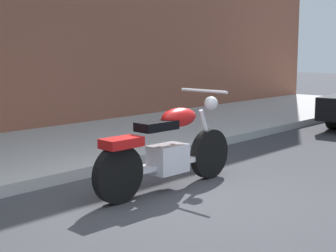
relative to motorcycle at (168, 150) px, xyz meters
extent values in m
plane|color=#38383D|center=(-0.43, -0.51, -0.46)|extent=(60.00, 60.00, 0.00)
cube|color=#ADADAD|center=(-0.43, 2.68, -0.39)|extent=(23.17, 3.20, 0.14)
cylinder|color=black|center=(0.74, -0.03, -0.16)|extent=(0.62, 0.12, 0.62)
cylinder|color=black|center=(-0.74, 0.02, -0.16)|extent=(0.62, 0.12, 0.62)
cube|color=silver|center=(0.00, -0.01, -0.11)|extent=(0.45, 0.30, 0.32)
cube|color=silver|center=(0.00, -0.01, -0.18)|extent=(1.34, 0.13, 0.06)
ellipsoid|color=red|center=(0.18, -0.01, 0.35)|extent=(0.53, 0.28, 0.22)
cube|color=black|center=(-0.18, 0.00, 0.29)|extent=(0.49, 0.26, 0.10)
cube|color=red|center=(-0.69, 0.02, 0.17)|extent=(0.45, 0.26, 0.10)
cylinder|color=silver|center=(0.68, -0.03, 0.12)|extent=(0.27, 0.06, 0.58)
cylinder|color=silver|center=(0.62, -0.03, 0.63)|extent=(0.06, 0.70, 0.04)
sphere|color=silver|center=(0.76, -0.03, 0.47)|extent=(0.17, 0.17, 0.17)
cylinder|color=silver|center=(-0.24, 0.16, -0.21)|extent=(0.80, 0.12, 0.09)
cylinder|color=black|center=(5.61, 0.49, -0.14)|extent=(0.66, 0.28, 0.64)
camera|label=1|loc=(-4.19, -3.77, 1.11)|focal=54.17mm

